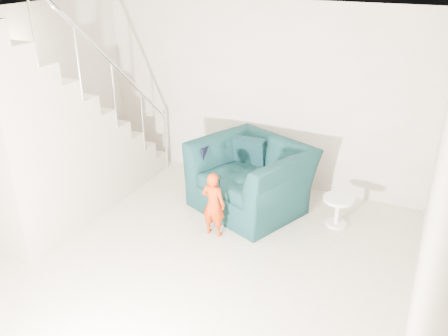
% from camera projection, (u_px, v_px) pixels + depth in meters
% --- Properties ---
extents(floor, '(5.50, 5.50, 0.00)m').
position_uv_depth(floor, '(166.00, 276.00, 5.26)').
color(floor, tan).
rests_on(floor, ground).
extents(ceiling, '(5.50, 5.50, 0.00)m').
position_uv_depth(ceiling, '(150.00, 25.00, 4.13)').
color(ceiling, silver).
rests_on(ceiling, back_wall).
extents(back_wall, '(5.00, 0.00, 5.00)m').
position_uv_depth(back_wall, '(259.00, 95.00, 6.96)').
color(back_wall, '#AC9C8C').
rests_on(back_wall, floor).
extents(right_wall, '(0.00, 5.50, 5.50)m').
position_uv_depth(right_wall, '(430.00, 221.00, 3.74)').
color(right_wall, '#AC9C8C').
rests_on(right_wall, floor).
extents(armchair, '(1.81, 1.71, 0.93)m').
position_uv_depth(armchair, '(251.00, 177.00, 6.47)').
color(armchair, black).
rests_on(armchair, floor).
extents(toddler, '(0.32, 0.21, 0.86)m').
position_uv_depth(toddler, '(213.00, 204.00, 5.87)').
color(toddler, '#951C04').
rests_on(toddler, floor).
extents(side_table, '(0.40, 0.40, 0.40)m').
position_uv_depth(side_table, '(338.00, 207.00, 6.13)').
color(side_table, silver).
rests_on(side_table, floor).
extents(staircase, '(1.02, 3.03, 3.62)m').
position_uv_depth(staircase, '(51.00, 151.00, 6.08)').
color(staircase, '#ADA089').
rests_on(staircase, floor).
extents(cushion, '(0.44, 0.21, 0.44)m').
position_uv_depth(cushion, '(250.00, 152.00, 6.66)').
color(cushion, black).
rests_on(cushion, armchair).
extents(throw, '(0.05, 0.50, 0.56)m').
position_uv_depth(throw, '(210.00, 162.00, 6.65)').
color(throw, black).
rests_on(throw, armchair).
extents(phone, '(0.03, 0.05, 0.10)m').
position_uv_depth(phone, '(219.00, 183.00, 5.69)').
color(phone, black).
rests_on(phone, toddler).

